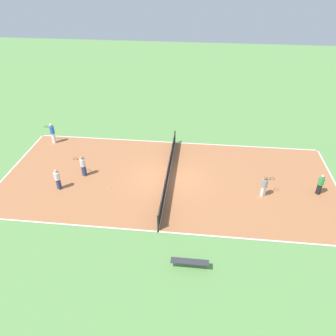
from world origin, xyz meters
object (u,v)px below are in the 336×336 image
object	(u,v)px
bench	(190,262)
player_near_blue	(52,132)
player_far_white	(83,165)
player_far_green	(321,183)
tennis_ball_near_net	(55,170)
tennis_ball_right_alley	(149,150)
tennis_net	(168,172)
tennis_ball_far_baseline	(111,187)
player_near_white	(57,178)
player_baseline_gray	(265,185)

from	to	relation	value
bench	player_near_blue	world-z (taller)	player_near_blue
player_far_white	player_far_green	bearing A→B (deg)	-160.56
tennis_ball_near_net	tennis_ball_right_alley	xyz separation A→B (m)	(-3.54, 6.16, 0.00)
bench	player_far_green	world-z (taller)	player_far_green
player_far_green	tennis_ball_near_net	size ratio (longest dim) A/B	21.58
bench	player_far_green	xyz separation A→B (m)	(-6.75, 7.83, 0.45)
bench	player_near_blue	xyz separation A→B (m)	(-11.32, -11.59, 0.61)
tennis_ball_right_alley	bench	bearing A→B (deg)	18.98
tennis_net	player_far_green	distance (m)	9.73
tennis_net	tennis_ball_far_baseline	distance (m)	3.94
player_near_white	player_baseline_gray	distance (m)	13.13
player_near_blue	tennis_net	bearing A→B (deg)	177.02
player_near_white	tennis_ball_right_alley	xyz separation A→B (m)	(-5.54, 5.03, -0.80)
player_far_green	player_near_blue	bearing A→B (deg)	-152.22
tennis_ball_far_baseline	player_far_green	bearing A→B (deg)	93.58
tennis_net	bench	distance (m)	7.56
player_near_blue	tennis_ball_near_net	xyz separation A→B (m)	(3.87, 1.64, -0.95)
player_near_blue	tennis_ball_near_net	distance (m)	4.31
tennis_net	player_baseline_gray	distance (m)	6.30
tennis_net	bench	world-z (taller)	tennis_net
player_baseline_gray	player_far_green	bearing A→B (deg)	-27.89
player_far_green	player_baseline_gray	size ratio (longest dim) A/B	1.00
bench	tennis_ball_near_net	world-z (taller)	bench
player_near_white	tennis_ball_right_alley	bearing A→B (deg)	76.73
player_near_white	tennis_ball_near_net	distance (m)	2.44
tennis_net	player_near_white	size ratio (longest dim) A/B	6.75
bench	player_baseline_gray	world-z (taller)	player_baseline_gray
bench	tennis_ball_far_baseline	world-z (taller)	bench
player_far_white	tennis_ball_far_baseline	size ratio (longest dim) A/B	22.83
player_baseline_gray	bench	bearing A→B (deg)	-162.78
player_far_green	player_baseline_gray	distance (m)	3.58
bench	player_baseline_gray	size ratio (longest dim) A/B	1.27
tennis_net	tennis_ball_far_baseline	world-z (taller)	tennis_net
tennis_ball_near_net	player_baseline_gray	bearing A→B (deg)	84.73
player_far_green	bench	bearing A→B (deg)	-98.22
tennis_net	player_far_white	bearing A→B (deg)	-87.79
player_far_white	tennis_ball_near_net	bearing A→B (deg)	11.94
bench	player_near_white	bearing A→B (deg)	148.28
player_near_white	player_far_white	distance (m)	2.01
tennis_net	player_near_blue	distance (m)	10.51
tennis_ball_near_net	tennis_ball_far_baseline	bearing A→B (deg)	70.82
bench	player_far_green	size ratio (longest dim) A/B	1.27
player_far_white	player_baseline_gray	world-z (taller)	player_far_white
player_far_green	player_far_white	bearing A→B (deg)	-140.26
player_near_blue	tennis_ball_right_alley	world-z (taller)	player_near_blue
player_far_white	player_near_blue	bearing A→B (deg)	-26.43
player_near_white	player_far_white	bearing A→B (deg)	84.43
player_near_blue	tennis_ball_near_net	bearing A→B (deg)	132.42
bench	tennis_ball_right_alley	bearing A→B (deg)	108.98
player_far_green	player_near_white	bearing A→B (deg)	-134.49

